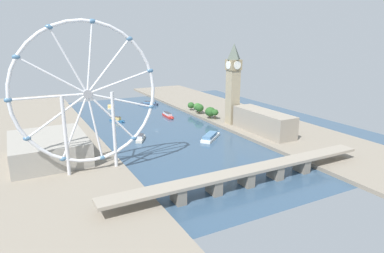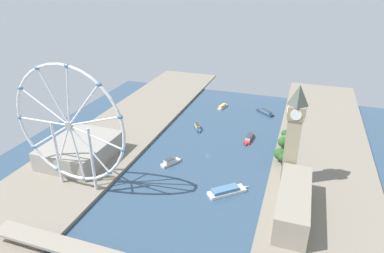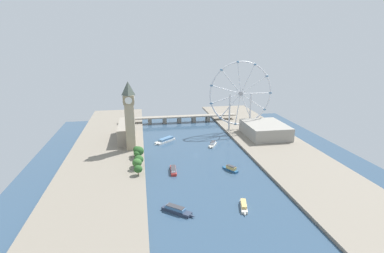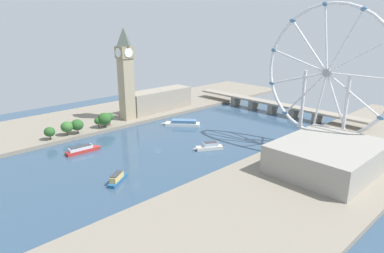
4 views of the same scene
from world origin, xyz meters
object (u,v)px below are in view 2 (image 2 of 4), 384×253
Objects in this scene: parliament_block at (293,203)px; tour_boat_3 at (249,138)px; tour_boat_0 at (197,127)px; tour_boat_2 at (265,112)px; riverside_hall at (81,150)px; tour_boat_4 at (227,191)px; tour_boat_5 at (223,106)px; clock_tower at (293,134)px; tour_boat_1 at (171,162)px; ferris_wheel at (69,126)px.

tour_boat_3 is (51.55, -114.10, -11.48)m from parliament_block.
tour_boat_2 is (-66.57, -71.37, -0.19)m from tour_boat_0.
riverside_hall reaches higher than tour_boat_4.
clock_tower is at bearing -133.67° from tour_boat_5.
tour_boat_4 is (0.30, 100.05, 0.07)m from tour_boat_3.
clock_tower is 70.33m from tour_boat_4.
clock_tower is 94.60m from tour_boat_3.
riverside_hall is 2.88× the size of tour_boat_5.
tour_boat_1 is 94.37m from tour_boat_3.
tour_boat_0 is at bearing -173.94° from tour_boat_5.
tour_boat_4 is 1.35× the size of tour_boat_5.
parliament_block is at bearing 27.33° from tour_boat_3.
parliament_block is 3.60× the size of tour_boat_0.
parliament_block is 2.77× the size of tour_boat_2.
clock_tower is 0.82× the size of ferris_wheel.
parliament_block reaches higher than tour_boat_1.
parliament_block reaches higher than tour_boat_4.
ferris_wheel is 133.83m from tour_boat_4.
parliament_block is (-6.71, 43.96, -33.46)m from clock_tower.
tour_boat_2 is at bearing -75.49° from clock_tower.
tour_boat_4 is (6.41, 179.59, 0.11)m from tour_boat_2.
tour_boat_3 is at bearing -9.91° from tour_boat_1.
clock_tower is 3.27× the size of tour_boat_2.
ferris_wheel is 3.64× the size of tour_boat_3.
riverside_hall reaches higher than tour_boat_3.
tour_boat_5 is (94.15, -152.39, -45.34)m from clock_tower.
tour_boat_3 is at bearing 125.41° from tour_boat_2.
clock_tower is 192.34m from riverside_hall.
tour_boat_1 is (105.39, 2.24, -44.93)m from clock_tower.
tour_boat_1 is at bearing -32.39° from tour_boat_0.
parliament_block is at bearing 174.14° from riverside_hall.
ferris_wheel is (169.19, 19.27, 43.63)m from parliament_block.
tour_boat_4 is (45.14, 29.92, -44.87)m from clock_tower.
ferris_wheel is 4.39× the size of tour_boat_5.
parliament_block is at bearing 143.01° from tour_boat_2.
tour_boat_3 is (-60.55, -72.38, -0.02)m from tour_boat_1.
tour_boat_0 is 123.82m from tour_boat_4.
tour_boat_4 is (-142.40, 5.88, -9.61)m from riverside_hall.
tour_boat_5 is at bearing 25.85° from tour_boat_1.
riverside_hall is 3.39× the size of tour_boat_0.
tour_boat_4 is (-60.16, 108.22, -0.08)m from tour_boat_0.
parliament_block is 54.91m from tour_boat_4.
tour_boat_5 is at bearing 37.00° from tour_boat_2.
tour_boat_4 is at bearing -164.15° from ferris_wheel.
tour_boat_1 is (0.10, 80.54, -0.14)m from tour_boat_0.
clock_tower is at bearing -158.74° from ferris_wheel.
tour_boat_2 is 1.10× the size of tour_boat_5.
tour_boat_5 is at bearing 139.13° from tour_boat_0.
tour_boat_0 is at bearing -112.00° from ferris_wheel.
clock_tower is at bearing -58.77° from tour_boat_1.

